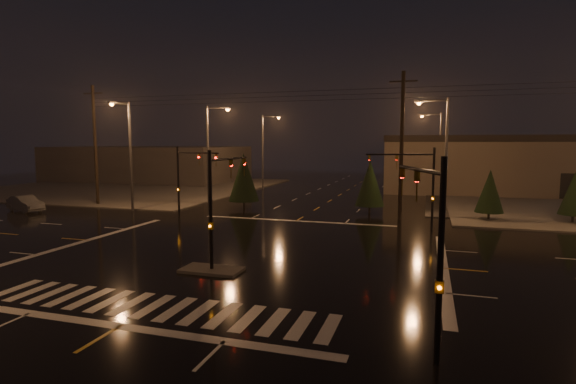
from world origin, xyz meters
name	(u,v)px	position (x,y,z in m)	size (l,w,h in m)	color
ground	(243,253)	(0.00, 0.00, 0.00)	(140.00, 140.00, 0.00)	black
sidewalk_nw	(130,187)	(-30.00, 30.00, 0.06)	(36.00, 36.00, 0.12)	#494741
median_island	(212,270)	(0.00, -4.00, 0.07)	(3.00, 1.60, 0.15)	#494741
crosswalk	(153,306)	(0.00, -9.00, 0.01)	(15.00, 2.60, 0.01)	beige
stop_bar_near	(120,326)	(0.00, -11.00, 0.01)	(16.00, 0.50, 0.01)	beige
stop_bar_far	(296,221)	(0.00, 11.00, 0.01)	(16.00, 0.50, 0.01)	beige
commercial_block	(149,163)	(-35.00, 42.00, 2.80)	(30.00, 18.00, 5.60)	#3E3937
signal_mast_median	(219,194)	(0.00, -3.07, 3.75)	(0.25, 4.59, 6.00)	black
signal_mast_ne	(419,178)	(9.50, 10.14, 3.79)	(4.84, 1.86, 6.00)	black
signal_mast_nw	(186,173)	(-9.50, 10.14, 3.79)	(4.84, 1.86, 6.00)	black
signal_mast_se	(431,232)	(10.23, -9.75, 3.71)	(1.55, 3.87, 6.00)	black
streetlight_1	(211,148)	(-11.18, 18.00, 5.80)	(2.77, 0.32, 10.00)	#38383A
streetlight_2	(265,146)	(-11.18, 34.00, 5.80)	(2.77, 0.32, 10.00)	#38383A
streetlight_3	(442,149)	(11.18, 16.00, 5.80)	(2.77, 0.32, 10.00)	#38383A
streetlight_4	(438,147)	(11.18, 36.00, 5.80)	(2.77, 0.32, 10.00)	#38383A
streetlight_5	(128,148)	(-16.00, 11.18, 5.80)	(0.32, 2.77, 10.00)	#38383A
utility_pole_0	(95,145)	(-22.00, 14.00, 6.13)	(2.20, 0.32, 12.00)	black
utility_pole_1	(402,145)	(8.00, 14.00, 6.13)	(2.20, 0.32, 12.00)	black
conifer_0	(490,191)	(14.94, 15.72, 2.44)	(2.23, 2.23, 4.19)	black
conifer_1	(574,193)	(21.13, 16.43, 2.42)	(2.21, 2.21, 4.15)	black
conifer_3	(244,177)	(-6.88, 16.43, 3.01)	(2.95, 2.95, 5.31)	black
conifer_4	(370,183)	(5.19, 16.74, 2.73)	(2.60, 2.60, 4.76)	black
car_crossing	(25,204)	(-25.27, 8.34, 0.73)	(1.55, 4.45, 1.46)	#54585B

